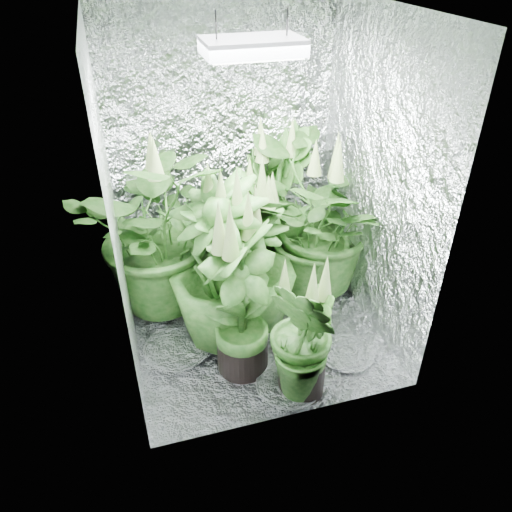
{
  "coord_description": "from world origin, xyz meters",
  "views": [
    {
      "loc": [
        -0.72,
        -2.54,
        2.32
      ],
      "look_at": [
        0.02,
        0.0,
        0.57
      ],
      "focal_mm": 35.0,
      "sensor_mm": 36.0,
      "label": 1
    }
  ],
  "objects_px": {
    "plant_b": "(261,241)",
    "plant_f": "(242,301)",
    "plant_h": "(219,268)",
    "grow_lamp": "(252,47)",
    "plant_d": "(254,261)",
    "circulation_fan": "(306,250)",
    "plant_e": "(319,223)",
    "plant_g": "(304,339)",
    "plant_a": "(162,229)"
  },
  "relations": [
    {
      "from": "plant_b",
      "to": "plant_h",
      "type": "relative_size",
      "value": 0.89
    },
    {
      "from": "plant_a",
      "to": "plant_e",
      "type": "bearing_deg",
      "value": -7.35
    },
    {
      "from": "plant_d",
      "to": "plant_f",
      "type": "height_order",
      "value": "plant_f"
    },
    {
      "from": "plant_a",
      "to": "plant_d",
      "type": "xyz_separation_m",
      "value": [
        0.54,
        -0.37,
        -0.12
      ]
    },
    {
      "from": "grow_lamp",
      "to": "circulation_fan",
      "type": "height_order",
      "value": "grow_lamp"
    },
    {
      "from": "plant_d",
      "to": "plant_h",
      "type": "distance_m",
      "value": 0.28
    },
    {
      "from": "plant_d",
      "to": "plant_g",
      "type": "xyz_separation_m",
      "value": [
        0.09,
        -0.68,
        -0.1
      ]
    },
    {
      "from": "plant_a",
      "to": "plant_g",
      "type": "distance_m",
      "value": 1.25
    },
    {
      "from": "grow_lamp",
      "to": "plant_h",
      "type": "relative_size",
      "value": 0.41
    },
    {
      "from": "plant_g",
      "to": "plant_f",
      "type": "bearing_deg",
      "value": 135.38
    },
    {
      "from": "plant_b",
      "to": "plant_f",
      "type": "height_order",
      "value": "plant_f"
    },
    {
      "from": "plant_g",
      "to": "circulation_fan",
      "type": "xyz_separation_m",
      "value": [
        0.5,
        1.25,
        -0.27
      ]
    },
    {
      "from": "plant_d",
      "to": "plant_e",
      "type": "height_order",
      "value": "plant_e"
    },
    {
      "from": "plant_e",
      "to": "plant_h",
      "type": "xyz_separation_m",
      "value": [
        -0.8,
        -0.33,
        -0.01
      ]
    },
    {
      "from": "plant_d",
      "to": "plant_e",
      "type": "xyz_separation_m",
      "value": [
        0.54,
        0.23,
        0.07
      ]
    },
    {
      "from": "plant_h",
      "to": "circulation_fan",
      "type": "height_order",
      "value": "plant_h"
    },
    {
      "from": "plant_g",
      "to": "plant_h",
      "type": "xyz_separation_m",
      "value": [
        -0.35,
        0.59,
        0.16
      ]
    },
    {
      "from": "grow_lamp",
      "to": "circulation_fan",
      "type": "xyz_separation_m",
      "value": [
        0.62,
        0.61,
        -1.69
      ]
    },
    {
      "from": "grow_lamp",
      "to": "circulation_fan",
      "type": "distance_m",
      "value": 1.9
    },
    {
      "from": "plant_a",
      "to": "plant_g",
      "type": "relative_size",
      "value": 1.45
    },
    {
      "from": "plant_f",
      "to": "plant_h",
      "type": "bearing_deg",
      "value": 102.24
    },
    {
      "from": "grow_lamp",
      "to": "plant_f",
      "type": "xyz_separation_m",
      "value": [
        -0.17,
        -0.36,
        -1.3
      ]
    },
    {
      "from": "plant_e",
      "to": "plant_f",
      "type": "distance_m",
      "value": 0.97
    },
    {
      "from": "plant_e",
      "to": "plant_g",
      "type": "height_order",
      "value": "plant_e"
    },
    {
      "from": "plant_h",
      "to": "grow_lamp",
      "type": "bearing_deg",
      "value": 12.04
    },
    {
      "from": "plant_a",
      "to": "plant_e",
      "type": "relative_size",
      "value": 1.08
    },
    {
      "from": "plant_e",
      "to": "plant_g",
      "type": "distance_m",
      "value": 1.03
    },
    {
      "from": "plant_e",
      "to": "plant_f",
      "type": "relative_size",
      "value": 1.05
    },
    {
      "from": "plant_f",
      "to": "plant_g",
      "type": "relative_size",
      "value": 1.27
    },
    {
      "from": "plant_a",
      "to": "plant_h",
      "type": "xyz_separation_m",
      "value": [
        0.28,
        -0.46,
        -0.06
      ]
    },
    {
      "from": "plant_a",
      "to": "circulation_fan",
      "type": "relative_size",
      "value": 4.04
    },
    {
      "from": "plant_b",
      "to": "plant_f",
      "type": "xyz_separation_m",
      "value": [
        -0.31,
        -0.64,
        0.03
      ]
    },
    {
      "from": "plant_a",
      "to": "plant_d",
      "type": "distance_m",
      "value": 0.67
    },
    {
      "from": "circulation_fan",
      "to": "plant_f",
      "type": "bearing_deg",
      "value": -144.48
    },
    {
      "from": "plant_d",
      "to": "plant_h",
      "type": "bearing_deg",
      "value": -159.75
    },
    {
      "from": "plant_b",
      "to": "circulation_fan",
      "type": "xyz_separation_m",
      "value": [
        0.48,
        0.33,
        -0.36
      ]
    },
    {
      "from": "plant_e",
      "to": "plant_a",
      "type": "bearing_deg",
      "value": 172.65
    },
    {
      "from": "plant_b",
      "to": "plant_h",
      "type": "xyz_separation_m",
      "value": [
        -0.38,
        -0.33,
        0.07
      ]
    },
    {
      "from": "plant_b",
      "to": "plant_g",
      "type": "relative_size",
      "value": 1.21
    },
    {
      "from": "plant_h",
      "to": "plant_f",
      "type": "bearing_deg",
      "value": -77.76
    },
    {
      "from": "plant_b",
      "to": "plant_d",
      "type": "relative_size",
      "value": 1.0
    },
    {
      "from": "plant_e",
      "to": "plant_d",
      "type": "bearing_deg",
      "value": -157.02
    },
    {
      "from": "plant_e",
      "to": "circulation_fan",
      "type": "height_order",
      "value": "plant_e"
    },
    {
      "from": "plant_d",
      "to": "plant_h",
      "type": "xyz_separation_m",
      "value": [
        -0.26,
        -0.09,
        0.06
      ]
    },
    {
      "from": "plant_b",
      "to": "plant_d",
      "type": "height_order",
      "value": "plant_d"
    },
    {
      "from": "plant_d",
      "to": "plant_g",
      "type": "relative_size",
      "value": 1.21
    },
    {
      "from": "plant_b",
      "to": "plant_g",
      "type": "xyz_separation_m",
      "value": [
        -0.03,
        -0.92,
        -0.09
      ]
    },
    {
      "from": "plant_b",
      "to": "circulation_fan",
      "type": "bearing_deg",
      "value": 34.69
    },
    {
      "from": "plant_e",
      "to": "grow_lamp",
      "type": "bearing_deg",
      "value": -154.01
    },
    {
      "from": "plant_f",
      "to": "plant_g",
      "type": "distance_m",
      "value": 0.42
    }
  ]
}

